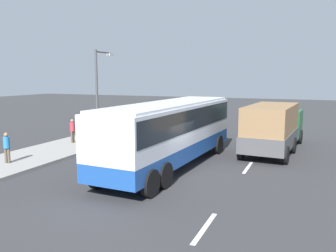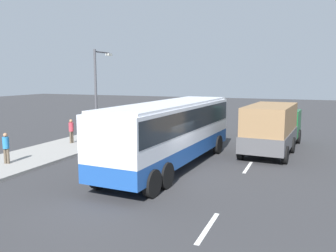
{
  "view_description": "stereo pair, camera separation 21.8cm",
  "coord_description": "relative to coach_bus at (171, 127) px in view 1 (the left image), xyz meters",
  "views": [
    {
      "loc": [
        -14.55,
        -5.79,
        4.6
      ],
      "look_at": [
        2.31,
        1.15,
        2.0
      ],
      "focal_mm": 37.36,
      "sensor_mm": 36.0,
      "label": 1
    },
    {
      "loc": [
        -14.63,
        -5.59,
        4.6
      ],
      "look_at": [
        2.31,
        1.15,
        2.0
      ],
      "focal_mm": 37.36,
      "sensor_mm": 36.0,
      "label": 2
    }
  ],
  "objects": [
    {
      "name": "lane_centreline",
      "position": [
        -5.19,
        -3.68,
        -2.05
      ],
      "size": [
        25.21,
        0.16,
        0.01
      ],
      "color": "white",
      "rests_on": "ground_plane"
    },
    {
      "name": "pedestrian_near_curb",
      "position": [
        2.88,
        8.3,
        -0.99
      ],
      "size": [
        0.32,
        0.32,
        1.6
      ],
      "rotation": [
        0.0,
        0.0,
        1.45
      ],
      "color": "brown",
      "rests_on": "sidewalk_curb"
    },
    {
      "name": "sidewalk_curb",
      "position": [
        -1.61,
        7.98,
        -1.98
      ],
      "size": [
        80.0,
        4.0,
        0.15
      ],
      "primitive_type": "cube",
      "color": "gray",
      "rests_on": "ground_plane"
    },
    {
      "name": "ground_plane",
      "position": [
        -1.61,
        -0.71,
        -2.06
      ],
      "size": [
        120.0,
        120.0,
        0.0
      ],
      "primitive_type": "plane",
      "color": "#333335"
    },
    {
      "name": "car_yellow_taxi",
      "position": [
        10.24,
        3.87,
        -1.31
      ],
      "size": [
        4.67,
        2.17,
        1.38
      ],
      "rotation": [
        0.0,
        0.0,
        -0.06
      ],
      "color": "gold",
      "rests_on": "ground_plane"
    },
    {
      "name": "pedestrian_at_crossing",
      "position": [
        -3.01,
        7.89,
        -0.99
      ],
      "size": [
        0.32,
        0.32,
        1.6
      ],
      "rotation": [
        0.0,
        0.0,
        3.38
      ],
      "color": "brown",
      "rests_on": "sidewalk_curb"
    },
    {
      "name": "coach_bus",
      "position": [
        0.0,
        0.0,
        0.0
      ],
      "size": [
        11.41,
        3.32,
        3.31
      ],
      "rotation": [
        0.0,
        0.0,
        -0.06
      ],
      "color": "#1E4C9E",
      "rests_on": "ground_plane"
    },
    {
      "name": "cargo_truck",
      "position": [
        5.87,
        -4.43,
        -0.48
      ],
      "size": [
        8.34,
        3.2,
        2.93
      ],
      "rotation": [
        0.0,
        0.0,
        -0.08
      ],
      "color": "#19592D",
      "rests_on": "ground_plane"
    },
    {
      "name": "street_lamp",
      "position": [
        3.61,
        6.6,
        1.73
      ],
      "size": [
        2.09,
        0.24,
        6.19
      ],
      "color": "#47474C",
      "rests_on": "sidewalk_curb"
    }
  ]
}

